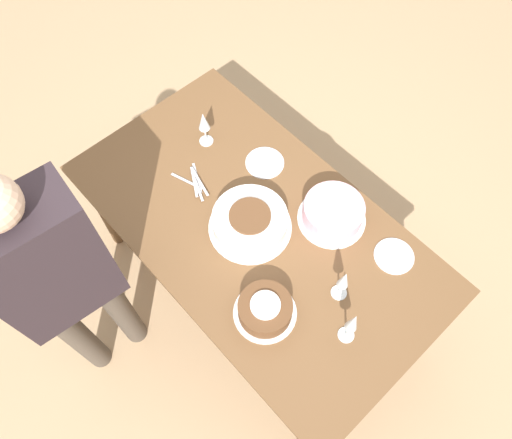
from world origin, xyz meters
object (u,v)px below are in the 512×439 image
(cake_front_chocolate, at_px, (265,309))
(wine_glass_far, at_px, (353,323))
(cake_back_decorated, at_px, (333,213))
(wine_glass_extra, at_px, (204,123))
(person_cutting, at_px, (59,278))
(cake_center_white, at_px, (250,222))
(wine_glass_near, at_px, (344,281))

(cake_front_chocolate, relative_size, wine_glass_far, 1.07)
(cake_back_decorated, relative_size, wine_glass_extra, 1.51)
(cake_front_chocolate, height_order, person_cutting, person_cutting)
(cake_center_white, xyz_separation_m, cake_back_decorated, (0.21, 0.30, 0.00))
(wine_glass_near, bearing_deg, cake_back_decorated, 138.27)
(cake_front_chocolate, bearing_deg, wine_glass_extra, 155.26)
(cake_center_white, xyz_separation_m, wine_glass_far, (0.61, -0.05, 0.11))
(cake_back_decorated, height_order, person_cutting, person_cutting)
(cake_front_chocolate, height_order, wine_glass_far, wine_glass_far)
(cake_back_decorated, distance_m, wine_glass_near, 0.36)
(cake_front_chocolate, distance_m, person_cutting, 0.79)
(wine_glass_extra, bearing_deg, cake_front_chocolate, -24.74)
(cake_center_white, distance_m, wine_glass_extra, 0.53)
(cake_center_white, bearing_deg, wine_glass_far, -4.29)
(cake_center_white, bearing_deg, person_cutting, -107.85)
(cake_back_decorated, height_order, wine_glass_near, wine_glass_near)
(cake_front_chocolate, xyz_separation_m, cake_back_decorated, (-0.12, 0.52, 0.01))
(wine_glass_far, bearing_deg, wine_glass_near, 142.06)
(cake_center_white, xyz_separation_m, person_cutting, (-0.24, -0.75, 0.16))
(wine_glass_near, relative_size, person_cutting, 0.13)
(cake_back_decorated, height_order, wine_glass_extra, wine_glass_extra)
(wine_glass_far, height_order, wine_glass_extra, wine_glass_far)
(wine_glass_near, xyz_separation_m, wine_glass_far, (0.14, -0.11, 0.03))
(cake_back_decorated, xyz_separation_m, wine_glass_extra, (-0.71, -0.13, 0.09))
(cake_center_white, relative_size, wine_glass_far, 1.53)
(wine_glass_near, distance_m, person_cutting, 1.08)
(cake_center_white, height_order, wine_glass_near, wine_glass_near)
(cake_front_chocolate, bearing_deg, wine_glass_near, 63.15)
(wine_glass_far, xyz_separation_m, person_cutting, (-0.85, -0.70, 0.05))
(cake_back_decorated, relative_size, wine_glass_far, 1.26)
(cake_front_chocolate, height_order, wine_glass_near, wine_glass_near)
(cake_front_chocolate, xyz_separation_m, wine_glass_far, (0.28, 0.17, 0.12))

